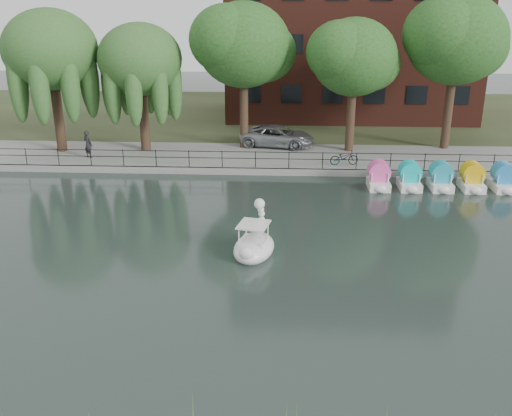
# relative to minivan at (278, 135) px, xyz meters

# --- Properties ---
(ground_plane) EXTENTS (120.00, 120.00, 0.00)m
(ground_plane) POSITION_rel_minivan_xyz_m (-1.24, -18.37, -1.20)
(ground_plane) COLOR #33433F
(promenade) EXTENTS (40.00, 6.00, 0.40)m
(promenade) POSITION_rel_minivan_xyz_m (-1.24, -2.37, -1.00)
(promenade) COLOR gray
(promenade) RESTS_ON ground_plane
(kerb) EXTENTS (40.00, 0.25, 0.40)m
(kerb) POSITION_rel_minivan_xyz_m (-1.24, -5.32, -1.00)
(kerb) COLOR gray
(kerb) RESTS_ON ground_plane
(land_strip) EXTENTS (60.00, 22.00, 0.36)m
(land_strip) POSITION_rel_minivan_xyz_m (-1.24, 11.63, -1.02)
(land_strip) COLOR #47512D
(land_strip) RESTS_ON ground_plane
(railing) EXTENTS (32.00, 0.05, 1.00)m
(railing) POSITION_rel_minivan_xyz_m (-1.24, -5.12, -0.05)
(railing) COLOR black
(railing) RESTS_ON promenade
(apartment_building) EXTENTS (20.00, 10.07, 18.00)m
(apartment_building) POSITION_rel_minivan_xyz_m (5.76, 11.59, 8.16)
(apartment_building) COLOR #4C1E16
(apartment_building) RESTS_ON land_strip
(willow_left) EXTENTS (5.88, 5.88, 9.01)m
(willow_left) POSITION_rel_minivan_xyz_m (-14.24, -1.87, 5.67)
(willow_left) COLOR #473323
(willow_left) RESTS_ON promenade
(willow_mid) EXTENTS (5.32, 5.32, 8.15)m
(willow_mid) POSITION_rel_minivan_xyz_m (-8.74, -1.37, 5.05)
(willow_mid) COLOR #473323
(willow_mid) RESTS_ON promenade
(broadleaf_center) EXTENTS (6.00, 6.00, 9.25)m
(broadleaf_center) POSITION_rel_minivan_xyz_m (-2.24, -0.37, 5.86)
(broadleaf_center) COLOR #473323
(broadleaf_center) RESTS_ON promenade
(broadleaf_right) EXTENTS (5.40, 5.40, 8.32)m
(broadleaf_right) POSITION_rel_minivan_xyz_m (4.76, -0.87, 5.19)
(broadleaf_right) COLOR #473323
(broadleaf_right) RESTS_ON promenade
(broadleaf_far) EXTENTS (6.30, 6.30, 9.71)m
(broadleaf_far) POSITION_rel_minivan_xyz_m (11.26, 0.13, 6.20)
(broadleaf_far) COLOR #473323
(broadleaf_far) RESTS_ON promenade
(minivan) EXTENTS (3.66, 6.14, 1.60)m
(minivan) POSITION_rel_minivan_xyz_m (0.00, 0.00, 0.00)
(minivan) COLOR gray
(minivan) RESTS_ON promenade
(bicycle) EXTENTS (0.86, 1.79, 1.00)m
(bicycle) POSITION_rel_minivan_xyz_m (4.10, -4.30, -0.30)
(bicycle) COLOR gray
(bicycle) RESTS_ON promenade
(pedestrian) EXTENTS (0.86, 0.78, 1.98)m
(pedestrian) POSITION_rel_minivan_xyz_m (-11.92, -3.46, 0.19)
(pedestrian) COLOR black
(pedestrian) RESTS_ON promenade
(swan_boat) EXTENTS (2.15, 2.86, 2.17)m
(swan_boat) POSITION_rel_minivan_xyz_m (-0.72, -16.34, -0.72)
(swan_boat) COLOR white
(swan_boat) RESTS_ON ground_plane
(pedal_boat_row) EXTENTS (7.95, 1.70, 1.40)m
(pedal_boat_row) POSITION_rel_minivan_xyz_m (9.14, -7.41, -0.59)
(pedal_boat_row) COLOR white
(pedal_boat_row) RESTS_ON ground_plane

